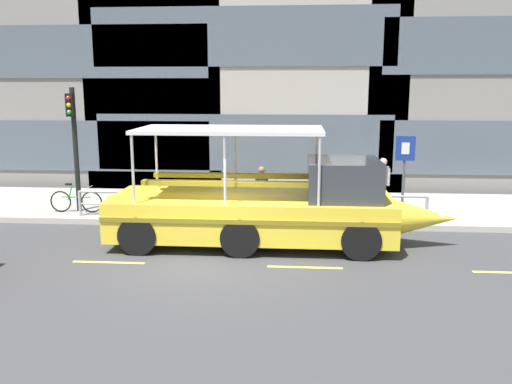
{
  "coord_description": "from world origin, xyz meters",
  "views": [
    {
      "loc": [
        2.18,
        -12.8,
        4.27
      ],
      "look_at": [
        1.03,
        2.1,
        1.3
      ],
      "focal_mm": 37.8,
      "sensor_mm": 36.0,
      "label": 1
    }
  ],
  "objects_px": {
    "pedestrian_near_bow": "(383,179)",
    "traffic_light_pole": "(74,137)",
    "pedestrian_mid_left": "(262,185)",
    "leaned_bicycle": "(76,201)",
    "duck_tour_boat": "(271,207)",
    "parking_sign": "(404,162)"
  },
  "relations": [
    {
      "from": "pedestrian_mid_left",
      "to": "pedestrian_near_bow",
      "type": "bearing_deg",
      "value": 10.05
    },
    {
      "from": "leaned_bicycle",
      "to": "pedestrian_mid_left",
      "type": "relative_size",
      "value": 1.13
    },
    {
      "from": "pedestrian_mid_left",
      "to": "leaned_bicycle",
      "type": "bearing_deg",
      "value": -177.43
    },
    {
      "from": "traffic_light_pole",
      "to": "duck_tour_boat",
      "type": "height_order",
      "value": "traffic_light_pole"
    },
    {
      "from": "leaned_bicycle",
      "to": "pedestrian_mid_left",
      "type": "distance_m",
      "value": 6.09
    },
    {
      "from": "parking_sign",
      "to": "duck_tour_boat",
      "type": "height_order",
      "value": "duck_tour_boat"
    },
    {
      "from": "parking_sign",
      "to": "pedestrian_mid_left",
      "type": "bearing_deg",
      "value": 179.28
    },
    {
      "from": "pedestrian_near_bow",
      "to": "traffic_light_pole",
      "type": "bearing_deg",
      "value": -175.53
    },
    {
      "from": "pedestrian_near_bow",
      "to": "pedestrian_mid_left",
      "type": "relative_size",
      "value": 1.14
    },
    {
      "from": "duck_tour_boat",
      "to": "pedestrian_mid_left",
      "type": "relative_size",
      "value": 6.08
    },
    {
      "from": "traffic_light_pole",
      "to": "pedestrian_mid_left",
      "type": "relative_size",
      "value": 2.6
    },
    {
      "from": "parking_sign",
      "to": "duck_tour_boat",
      "type": "relative_size",
      "value": 0.27
    },
    {
      "from": "duck_tour_boat",
      "to": "pedestrian_near_bow",
      "type": "distance_m",
      "value": 4.93
    },
    {
      "from": "traffic_light_pole",
      "to": "pedestrian_near_bow",
      "type": "bearing_deg",
      "value": 4.47
    },
    {
      "from": "traffic_light_pole",
      "to": "parking_sign",
      "type": "height_order",
      "value": "traffic_light_pole"
    },
    {
      "from": "traffic_light_pole",
      "to": "pedestrian_near_bow",
      "type": "height_order",
      "value": "traffic_light_pole"
    },
    {
      "from": "traffic_light_pole",
      "to": "duck_tour_boat",
      "type": "distance_m",
      "value": 7.21
    },
    {
      "from": "duck_tour_boat",
      "to": "traffic_light_pole",
      "type": "bearing_deg",
      "value": 157.56
    },
    {
      "from": "traffic_light_pole",
      "to": "pedestrian_mid_left",
      "type": "xyz_separation_m",
      "value": [
        6.07,
        0.08,
        -1.51
      ]
    },
    {
      "from": "leaned_bicycle",
      "to": "pedestrian_near_bow",
      "type": "bearing_deg",
      "value": 5.54
    },
    {
      "from": "leaned_bicycle",
      "to": "duck_tour_boat",
      "type": "relative_size",
      "value": 0.19
    },
    {
      "from": "traffic_light_pole",
      "to": "duck_tour_boat",
      "type": "xyz_separation_m",
      "value": [
        6.5,
        -2.68,
        -1.59
      ]
    }
  ]
}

